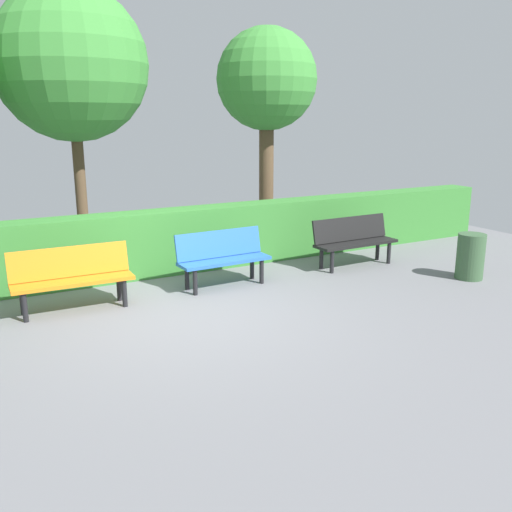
{
  "coord_description": "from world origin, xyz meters",
  "views": [
    {
      "loc": [
        2.55,
        6.68,
        2.59
      ],
      "look_at": [
        -1.32,
        -0.41,
        0.55
      ],
      "focal_mm": 38.96,
      "sensor_mm": 36.0,
      "label": 1
    }
  ],
  "objects": [
    {
      "name": "bench_blue",
      "position": [
        -1.01,
        -0.92,
        0.48
      ],
      "size": [
        1.47,
        0.52,
        0.86
      ],
      "rotation": [
        0.0,
        0.0,
        0.04
      ],
      "color": "blue",
      "rests_on": "ground_plane"
    },
    {
      "name": "trash_bin",
      "position": [
        -4.72,
        0.67,
        0.37
      ],
      "size": [
        0.44,
        0.44,
        0.75
      ],
      "primitive_type": "cylinder",
      "color": "#385938",
      "rests_on": "ground_plane"
    },
    {
      "name": "ground_plane",
      "position": [
        0.0,
        0.0,
        0.0
      ],
      "size": [
        16.84,
        16.84,
        0.0
      ],
      "primitive_type": "plane",
      "color": "slate"
    },
    {
      "name": "tree_near",
      "position": [
        -3.34,
        -3.64,
        3.27
      ],
      "size": [
        2.07,
        2.07,
        4.36
      ],
      "color": "brown",
      "rests_on": "ground_plane"
    },
    {
      "name": "bench_black",
      "position": [
        -3.57,
        -0.91,
        0.48
      ],
      "size": [
        1.59,
        0.5,
        0.86
      ],
      "rotation": [
        0.0,
        0.0,
        0.02
      ],
      "color": "black",
      "rests_on": "ground_plane"
    },
    {
      "name": "hedge_row",
      "position": [
        -1.08,
        -2.06,
        0.53
      ],
      "size": [
        12.84,
        0.56,
        1.07
      ],
      "primitive_type": "cube",
      "color": "#387F33",
      "rests_on": "ground_plane"
    },
    {
      "name": "bench_orange",
      "position": [
        1.27,
        -0.9,
        0.48
      ],
      "size": [
        1.6,
        0.49,
        0.86
      ],
      "rotation": [
        0.0,
        0.0,
        -0.02
      ],
      "color": "orange",
      "rests_on": "ground_plane"
    },
    {
      "name": "tree_mid",
      "position": [
        0.48,
        -3.91,
        3.47
      ],
      "size": [
        2.71,
        2.71,
        4.84
      ],
      "color": "brown",
      "rests_on": "ground_plane"
    }
  ]
}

